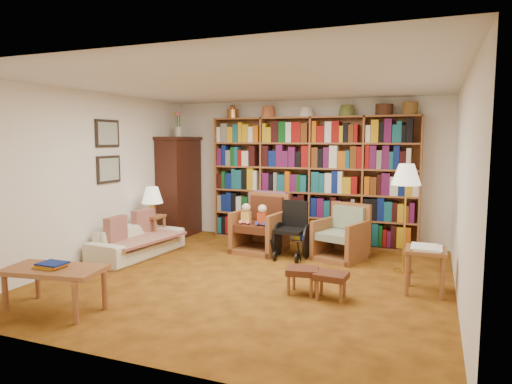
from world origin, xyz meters
The scene contains 23 objects.
floor centered at (0.00, 0.00, 0.00)m, with size 5.00×5.00×0.00m, color #985A17.
ceiling centered at (0.00, 0.00, 2.50)m, with size 5.00×5.00×0.00m, color silver.
wall_back centered at (0.00, 2.50, 1.25)m, with size 5.00×5.00×0.00m, color white.
wall_front centered at (0.00, -2.50, 1.25)m, with size 5.00×5.00×0.00m, color white.
wall_left centered at (-2.50, 0.00, 1.25)m, with size 5.00×5.00×0.00m, color white.
wall_right centered at (2.50, 0.00, 1.25)m, with size 5.00×5.00×0.00m, color white.
bookshelf centered at (0.20, 2.33, 1.17)m, with size 3.60×0.30×2.42m.
curio_cabinet centered at (-2.25, 2.00, 0.95)m, with size 0.50×0.95×2.40m.
framed_pictures centered at (-2.48, 0.30, 1.62)m, with size 0.03×0.52×0.97m.
sofa centered at (-2.05, 0.39, 0.24)m, with size 0.64×1.63×0.48m, color silver.
sofa_throw centered at (-2.00, 0.39, 0.30)m, with size 0.74×1.39×0.04m, color beige.
cushion_left centered at (-2.18, 0.74, 0.45)m, with size 0.13×0.41×0.41m, color maroon.
cushion_right centered at (-2.18, 0.04, 0.45)m, with size 0.13×0.41×0.41m, color maroon.
side_table_lamp centered at (-2.15, 0.96, 0.39)m, with size 0.36×0.36×0.55m.
table_lamp centered at (-2.15, 0.96, 0.87)m, with size 0.35×0.35×0.48m.
armchair_leather centered at (-0.39, 1.46, 0.39)m, with size 0.83×0.87×0.95m.
armchair_sage centered at (0.92, 1.45, 0.32)m, with size 0.88×0.88×0.83m.
wheelchair centered at (0.20, 1.25, 0.39)m, with size 0.50×0.69×0.86m.
floor_lamp centered at (1.85, 1.02, 1.28)m, with size 0.39×0.39×1.48m.
side_table_papers centered at (2.15, 0.20, 0.44)m, with size 0.46×0.46×0.56m.
footstool_a centered at (0.81, -0.35, 0.25)m, with size 0.41×0.36×0.31m.
footstool_b centered at (1.16, -0.41, 0.25)m, with size 0.38×0.33×0.30m.
coffee_table centered at (-1.48, -1.83, 0.41)m, with size 1.10×0.67×0.52m.
Camera 1 is at (2.21, -5.40, 1.80)m, focal length 32.00 mm.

